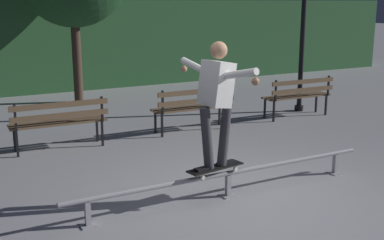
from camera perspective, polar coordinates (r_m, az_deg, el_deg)
ground_plane at (r=6.29m, az=5.22°, el=-9.36°), size 90.00×90.00×0.00m
hedge_backdrop at (r=14.57m, az=-15.51°, el=8.29°), size 24.00×1.20×2.50m
grind_rail at (r=6.36m, az=4.20°, el=-6.51°), size 4.34×0.18×0.34m
skateboard at (r=6.22m, az=2.72°, el=-5.53°), size 0.80×0.32×0.09m
skateboarder at (r=5.98m, az=2.84°, el=2.99°), size 0.63×1.39×1.56m
park_bench_left_center at (r=8.52m, az=-15.07°, el=0.10°), size 1.61×0.45×0.88m
park_bench_right_center at (r=9.41m, az=0.24°, el=1.81°), size 1.61×0.45×0.88m
park_bench_rightmost at (r=10.85m, az=12.24°, el=3.06°), size 1.61×0.45×0.88m
lamp_post_right at (r=11.38m, az=12.84°, el=13.35°), size 0.32×0.32×3.90m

